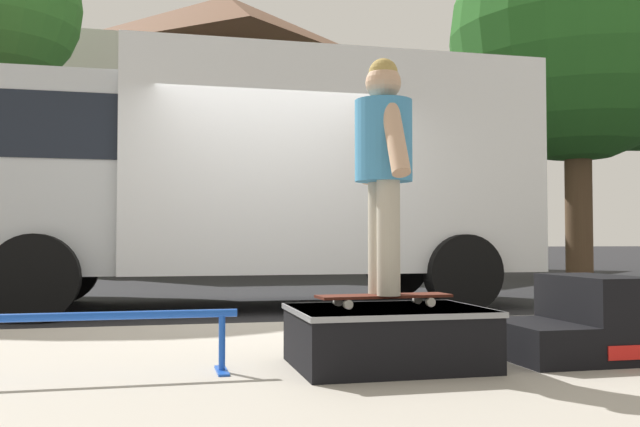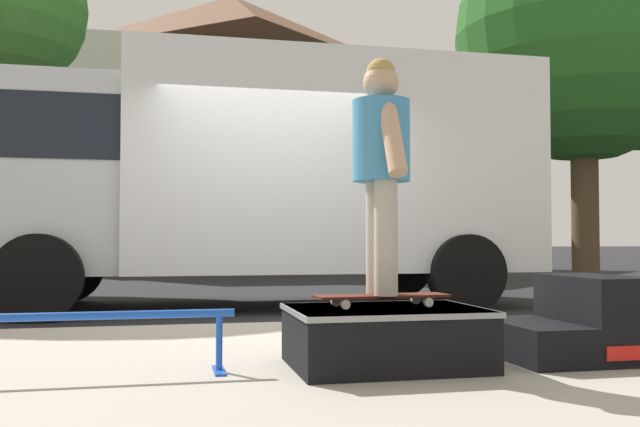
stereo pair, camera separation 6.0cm
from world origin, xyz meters
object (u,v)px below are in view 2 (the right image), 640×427
object	(u,v)px
grind_rail	(93,328)
skateboard	(382,297)
street_tree_neighbour	(596,44)
skate_box	(385,335)
box_truck	(252,171)
kicker_ramp	(576,324)
skater_kid	(381,155)

from	to	relation	value
grind_rail	skateboard	distance (m)	1.59
skateboard	street_tree_neighbour	xyz separation A→B (m)	(7.77, 9.35, 4.52)
skate_box	box_truck	bearing A→B (deg)	91.81
kicker_ramp	skate_box	bearing A→B (deg)	179.98
skate_box	skater_kid	world-z (taller)	skater_kid
box_truck	skateboard	bearing A→B (deg)	-88.20
kicker_ramp	skater_kid	distance (m)	1.57
skate_box	grind_rail	xyz separation A→B (m)	(-1.59, 0.06, 0.08)
skate_box	box_truck	world-z (taller)	box_truck
street_tree_neighbour	skate_box	bearing A→B (deg)	-129.56
skate_box	kicker_ramp	bearing A→B (deg)	-0.02
skater_kid	box_truck	world-z (taller)	box_truck
skate_box	street_tree_neighbour	distance (m)	13.08
grind_rail	box_truck	world-z (taller)	box_truck
box_truck	street_tree_neighbour	xyz separation A→B (m)	(7.93, 4.44, 3.33)
kicker_ramp	grind_rail	distance (m)	2.79
grind_rail	skater_kid	size ratio (longest dim) A/B	1.08
grind_rail	skateboard	world-z (taller)	skateboard
grind_rail	box_truck	xyz separation A→B (m)	(1.43, 4.91, 1.33)
kicker_ramp	street_tree_neighbour	size ratio (longest dim) A/B	0.10
skater_kid	street_tree_neighbour	world-z (taller)	street_tree_neighbour
kicker_ramp	skateboard	bearing A→B (deg)	177.38
grind_rail	skateboard	size ratio (longest dim) A/B	1.87
box_truck	skate_box	bearing A→B (deg)	-88.19
skater_kid	street_tree_neighbour	size ratio (longest dim) A/B	0.17
kicker_ramp	street_tree_neighbour	world-z (taller)	street_tree_neighbour
kicker_ramp	skateboard	distance (m)	1.22
skater_kid	street_tree_neighbour	xyz separation A→B (m)	(7.77, 9.35, 3.70)
grind_rail	skater_kid	xyz separation A→B (m)	(1.58, -0.00, 0.95)
skater_kid	box_truck	distance (m)	4.93
skate_box	skateboard	world-z (taller)	skateboard
box_truck	kicker_ramp	bearing A→B (deg)	-74.66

